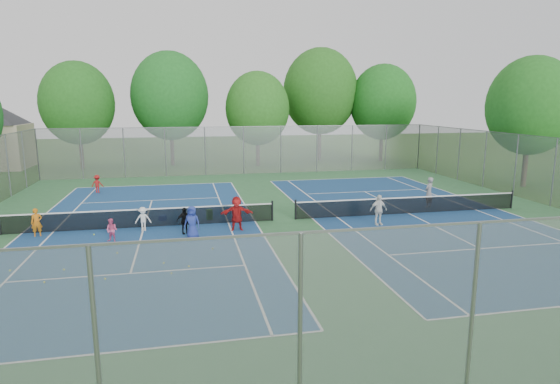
# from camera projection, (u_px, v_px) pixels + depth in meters

# --- Properties ---
(ground) EXTENTS (120.00, 120.00, 0.00)m
(ground) POSITION_uv_depth(u_px,v_px,m) (284.00, 220.00, 24.23)
(ground) COLOR #2A5219
(ground) RESTS_ON ground
(court_pad) EXTENTS (32.00, 32.00, 0.01)m
(court_pad) POSITION_uv_depth(u_px,v_px,m) (284.00, 220.00, 24.23)
(court_pad) COLOR #31683B
(court_pad) RESTS_ON ground
(court_left) EXTENTS (10.97, 23.77, 0.01)m
(court_left) POSITION_uv_depth(u_px,v_px,m) (144.00, 227.00, 22.83)
(court_left) COLOR navy
(court_left) RESTS_ON court_pad
(court_right) EXTENTS (10.97, 23.77, 0.01)m
(court_right) POSITION_uv_depth(u_px,v_px,m) (409.00, 213.00, 25.63)
(court_right) COLOR navy
(court_right) RESTS_ON court_pad
(net_left) EXTENTS (12.87, 0.10, 0.91)m
(net_left) POSITION_uv_depth(u_px,v_px,m) (144.00, 218.00, 22.74)
(net_left) COLOR black
(net_left) RESTS_ON ground
(net_right) EXTENTS (12.87, 0.10, 0.91)m
(net_right) POSITION_uv_depth(u_px,v_px,m) (409.00, 206.00, 25.54)
(net_right) COLOR black
(net_right) RESTS_ON ground
(fence_north) EXTENTS (32.00, 0.10, 4.00)m
(fence_north) POSITION_uv_depth(u_px,v_px,m) (244.00, 150.00, 39.22)
(fence_north) COLOR gray
(fence_north) RESTS_ON ground
(fence_south) EXTENTS (32.00, 0.10, 4.00)m
(fence_south) POSITION_uv_depth(u_px,v_px,m) (471.00, 329.00, 8.47)
(fence_south) COLOR gray
(fence_south) RESTS_ON ground
(fence_east) EXTENTS (0.10, 32.00, 4.00)m
(fence_east) POSITION_uv_depth(u_px,v_px,m) (554.00, 173.00, 27.05)
(fence_east) COLOR gray
(fence_east) RESTS_ON ground
(tree_nw) EXTENTS (6.40, 6.40, 9.58)m
(tree_nw) POSITION_uv_depth(u_px,v_px,m) (77.00, 103.00, 41.45)
(tree_nw) COLOR #443326
(tree_nw) RESTS_ON ground
(tree_nl) EXTENTS (7.20, 7.20, 10.69)m
(tree_nl) POSITION_uv_depth(u_px,v_px,m) (170.00, 96.00, 43.88)
(tree_nl) COLOR #443326
(tree_nl) RESTS_ON ground
(tree_nc) EXTENTS (6.00, 6.00, 8.85)m
(tree_nc) POSITION_uv_depth(u_px,v_px,m) (257.00, 109.00, 43.78)
(tree_nc) COLOR #443326
(tree_nc) RESTS_ON ground
(tree_nr) EXTENTS (7.60, 7.60, 11.42)m
(tree_nr) POSITION_uv_depth(u_px,v_px,m) (320.00, 91.00, 47.75)
(tree_nr) COLOR #443326
(tree_nr) RESTS_ON ground
(tree_ne) EXTENTS (6.60, 6.60, 9.77)m
(tree_ne) POSITION_uv_depth(u_px,v_px,m) (383.00, 102.00, 47.23)
(tree_ne) COLOR #443326
(tree_ne) RESTS_ON ground
(tree_side_e) EXTENTS (6.00, 6.00, 9.20)m
(tree_side_e) POSITION_uv_depth(u_px,v_px,m) (531.00, 106.00, 32.70)
(tree_side_e) COLOR #443326
(tree_side_e) RESTS_ON ground
(ball_crate) EXTENTS (0.40, 0.40, 0.28)m
(ball_crate) POSITION_uv_depth(u_px,v_px,m) (163.00, 218.00, 24.13)
(ball_crate) COLOR blue
(ball_crate) RESTS_ON ground
(ball_hopper) EXTENTS (0.34, 0.34, 0.56)m
(ball_hopper) POSITION_uv_depth(u_px,v_px,m) (209.00, 215.00, 24.23)
(ball_hopper) COLOR #268B3C
(ball_hopper) RESTS_ON ground
(student_a) EXTENTS (0.54, 0.42, 1.31)m
(student_a) POSITION_uv_depth(u_px,v_px,m) (37.00, 223.00, 21.20)
(student_a) COLOR orange
(student_a) RESTS_ON ground
(student_b) EXTENTS (0.61, 0.55, 1.04)m
(student_b) POSITION_uv_depth(u_px,v_px,m) (112.00, 230.00, 20.42)
(student_b) COLOR #EA5B8D
(student_b) RESTS_ON ground
(student_c) EXTENTS (0.75, 0.44, 1.15)m
(student_c) POSITION_uv_depth(u_px,v_px,m) (143.00, 219.00, 22.15)
(student_c) COLOR white
(student_c) RESTS_ON ground
(student_d) EXTENTS (0.79, 0.50, 1.26)m
(student_d) POSITION_uv_depth(u_px,v_px,m) (184.00, 221.00, 21.60)
(student_d) COLOR black
(student_d) RESTS_ON ground
(student_e) EXTENTS (0.85, 0.71, 1.50)m
(student_e) POSITION_uv_depth(u_px,v_px,m) (192.00, 223.00, 20.83)
(student_e) COLOR #283A94
(student_e) RESTS_ON ground
(student_f) EXTENTS (1.56, 0.58, 1.65)m
(student_f) POSITION_uv_depth(u_px,v_px,m) (237.00, 214.00, 22.18)
(student_f) COLOR red
(student_f) RESTS_ON ground
(child_far_baseline) EXTENTS (0.87, 0.61, 1.22)m
(child_far_baseline) POSITION_uv_depth(u_px,v_px,m) (97.00, 184.00, 31.35)
(child_far_baseline) COLOR maroon
(child_far_baseline) RESTS_ON ground
(instructor) EXTENTS (0.78, 0.71, 1.78)m
(instructor) POSITION_uv_depth(u_px,v_px,m) (429.00, 192.00, 26.96)
(instructor) COLOR gray
(instructor) RESTS_ON ground
(teen_court_b) EXTENTS (0.93, 0.46, 1.54)m
(teen_court_b) POSITION_uv_depth(u_px,v_px,m) (378.00, 210.00, 23.15)
(teen_court_b) COLOR white
(teen_court_b) RESTS_ON ground
(tennis_ball_0) EXTENTS (0.07, 0.07, 0.07)m
(tennis_ball_0) POSITION_uv_depth(u_px,v_px,m) (94.00, 235.00, 21.43)
(tennis_ball_0) COLOR #CAF038
(tennis_ball_0) RESTS_ON ground
(tennis_ball_1) EXTENTS (0.07, 0.07, 0.07)m
(tennis_ball_1) POSITION_uv_depth(u_px,v_px,m) (64.00, 270.00, 16.97)
(tennis_ball_1) COLOR #CDF338
(tennis_ball_1) RESTS_ON ground
(tennis_ball_2) EXTENTS (0.07, 0.07, 0.07)m
(tennis_ball_2) POSITION_uv_depth(u_px,v_px,m) (10.00, 271.00, 16.88)
(tennis_ball_2) COLOR #C9F038
(tennis_ball_2) RESTS_ON ground
(tennis_ball_3) EXTENTS (0.07, 0.07, 0.07)m
(tennis_ball_3) POSITION_uv_depth(u_px,v_px,m) (189.00, 267.00, 17.31)
(tennis_ball_3) COLOR yellow
(tennis_ball_3) RESTS_ON ground
(tennis_ball_4) EXTENTS (0.07, 0.07, 0.07)m
(tennis_ball_4) POSITION_uv_depth(u_px,v_px,m) (105.00, 279.00, 16.09)
(tennis_ball_4) COLOR #D1F037
(tennis_ball_4) RESTS_ON ground
(tennis_ball_5) EXTENTS (0.07, 0.07, 0.07)m
(tennis_ball_5) POSITION_uv_depth(u_px,v_px,m) (171.00, 274.00, 16.61)
(tennis_ball_5) COLOR #AFC42D
(tennis_ball_5) RESTS_ON ground
(tennis_ball_6) EXTENTS (0.07, 0.07, 0.07)m
(tennis_ball_6) POSITION_uv_depth(u_px,v_px,m) (44.00, 283.00, 15.80)
(tennis_ball_6) COLOR #CBD932
(tennis_ball_6) RESTS_ON ground
(tennis_ball_7) EXTENTS (0.07, 0.07, 0.07)m
(tennis_ball_7) POSITION_uv_depth(u_px,v_px,m) (164.00, 263.00, 17.67)
(tennis_ball_7) COLOR #B7DA32
(tennis_ball_7) RESTS_ON ground
(tennis_ball_8) EXTENTS (0.07, 0.07, 0.07)m
(tennis_ball_8) POSITION_uv_depth(u_px,v_px,m) (213.00, 249.00, 19.39)
(tennis_ball_8) COLOR #B8CA2F
(tennis_ball_8) RESTS_ON ground
(tennis_ball_9) EXTENTS (0.07, 0.07, 0.07)m
(tennis_ball_9) POSITION_uv_depth(u_px,v_px,m) (117.00, 253.00, 18.83)
(tennis_ball_9) COLOR #AFC72E
(tennis_ball_9) RESTS_ON ground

